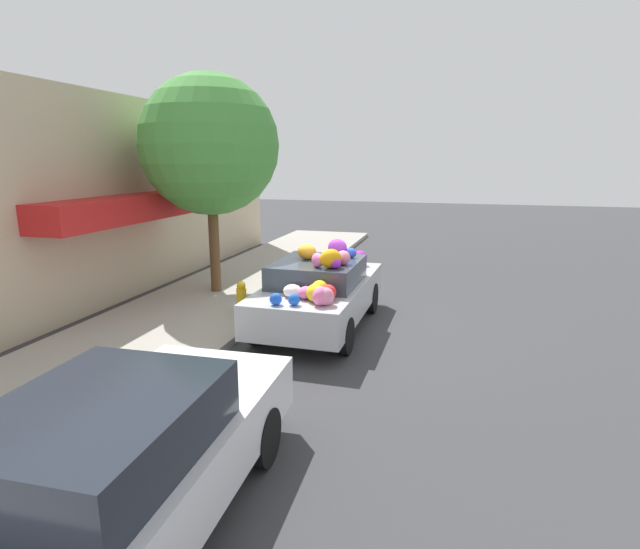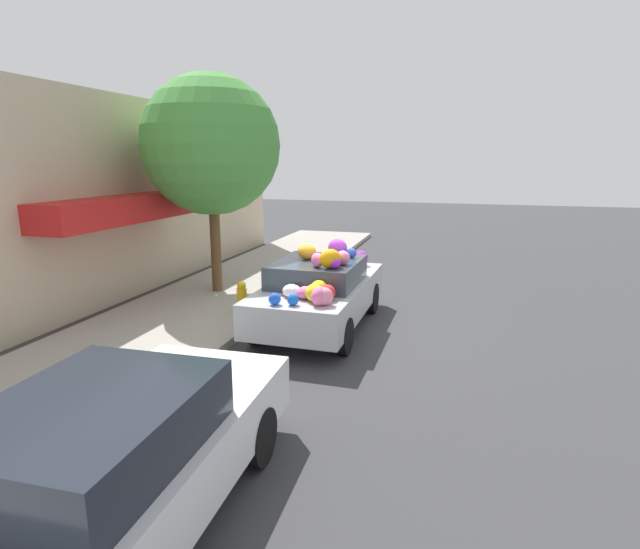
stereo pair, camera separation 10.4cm
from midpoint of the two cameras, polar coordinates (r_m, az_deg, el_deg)
ground_plane at (r=9.91m, az=-0.26°, el=-5.95°), size 60.00×60.00×0.00m
sidewalk_curb at (r=10.92m, az=-14.02°, el=-4.13°), size 24.00×3.20×0.15m
building_facade at (r=11.78m, az=-23.99°, el=7.49°), size 18.00×1.20×4.65m
street_tree at (r=11.87m, az=-12.11°, el=14.20°), size 3.14×3.14×4.96m
fire_hydrant at (r=10.19m, az=-8.63°, el=-2.67°), size 0.20×0.20×0.70m
art_car at (r=9.60m, az=0.33°, el=-1.85°), size 3.98×1.81×1.71m
parked_car_plain at (r=4.74m, az=-22.37°, el=-19.68°), size 4.40×1.85×1.42m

